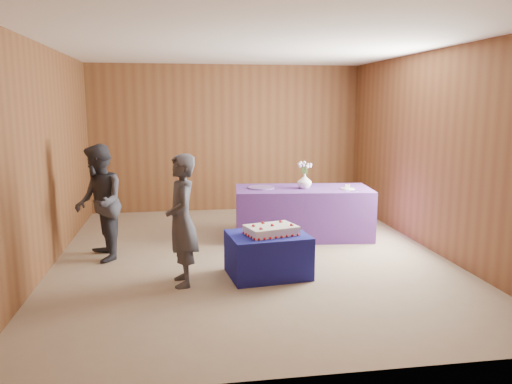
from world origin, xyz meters
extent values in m
plane|color=gray|center=(0.00, 0.00, 0.00)|extent=(6.00, 6.00, 0.00)
cube|color=brown|center=(0.00, 3.00, 1.35)|extent=(5.00, 0.04, 2.70)
cube|color=brown|center=(0.00, -3.00, 1.35)|extent=(5.00, 0.04, 2.70)
cube|color=brown|center=(-2.50, 0.00, 1.35)|extent=(0.04, 6.00, 2.70)
cube|color=brown|center=(2.50, 0.00, 1.35)|extent=(0.04, 6.00, 2.70)
cube|color=white|center=(0.00, 0.00, 2.70)|extent=(5.00, 6.00, 0.04)
cube|color=navy|center=(0.09, -0.78, 0.25)|extent=(0.98, 0.80, 0.50)
cube|color=#5F2E7F|center=(0.92, 0.83, 0.38)|extent=(2.09, 1.11, 0.75)
cube|color=white|center=(0.13, -0.80, 0.55)|extent=(0.65, 0.52, 0.10)
sphere|color=#AC0D14|center=(-0.09, -1.06, 0.52)|extent=(0.03, 0.03, 0.03)
sphere|color=#AC0D14|center=(0.45, -0.90, 0.52)|extent=(0.03, 0.03, 0.03)
sphere|color=#AC0D14|center=(-0.19, -0.70, 0.52)|extent=(0.03, 0.03, 0.03)
sphere|color=#AC0D14|center=(0.35, -0.54, 0.52)|extent=(0.03, 0.03, 0.03)
sphere|color=#AC0D14|center=(-0.01, -0.94, 0.62)|extent=(0.03, 0.03, 0.03)
cone|color=#16601F|center=(0.01, -0.94, 0.61)|extent=(0.02, 0.02, 0.02)
sphere|color=#AC0D14|center=(0.25, -0.68, 0.62)|extent=(0.03, 0.03, 0.03)
cone|color=#16601F|center=(0.27, -0.68, 0.61)|extent=(0.02, 0.02, 0.02)
sphere|color=#AC0D14|center=(0.13, -0.80, 0.62)|extent=(0.03, 0.03, 0.03)
cone|color=#16601F|center=(0.15, -0.80, 0.61)|extent=(0.02, 0.02, 0.02)
imported|color=white|center=(0.93, 0.80, 0.86)|extent=(0.22, 0.22, 0.22)
cylinder|color=#2A6227|center=(0.97, 0.80, 1.04)|extent=(0.01, 0.01, 0.14)
sphere|color=#C2AEE1|center=(1.02, 0.80, 1.11)|extent=(0.05, 0.05, 0.05)
cylinder|color=#2A6227|center=(0.96, 0.83, 1.04)|extent=(0.01, 0.01, 0.14)
sphere|color=white|center=(1.00, 0.86, 1.11)|extent=(0.05, 0.05, 0.05)
cylinder|color=#2A6227|center=(0.94, 0.84, 1.04)|extent=(0.01, 0.01, 0.14)
sphere|color=#C2AEE1|center=(0.95, 0.89, 1.11)|extent=(0.05, 0.05, 0.05)
cylinder|color=#2A6227|center=(0.91, 0.83, 1.04)|extent=(0.01, 0.01, 0.14)
sphere|color=white|center=(0.89, 0.88, 1.11)|extent=(0.05, 0.05, 0.05)
cylinder|color=#2A6227|center=(0.90, 0.82, 1.04)|extent=(0.01, 0.01, 0.14)
sphere|color=#C2AEE1|center=(0.85, 0.83, 1.11)|extent=(0.05, 0.05, 0.05)
cylinder|color=#2A6227|center=(0.90, 0.79, 1.04)|extent=(0.01, 0.01, 0.14)
sphere|color=white|center=(0.85, 0.77, 1.11)|extent=(0.05, 0.05, 0.05)
cylinder|color=#2A6227|center=(0.91, 0.77, 1.04)|extent=(0.01, 0.01, 0.14)
sphere|color=#C2AEE1|center=(0.89, 0.73, 1.11)|extent=(0.05, 0.05, 0.05)
cylinder|color=#2A6227|center=(0.94, 0.77, 1.04)|extent=(0.01, 0.01, 0.14)
sphere|color=white|center=(0.95, 0.72, 1.11)|extent=(0.05, 0.05, 0.05)
cylinder|color=#2A6227|center=(0.96, 0.78, 1.04)|extent=(0.01, 0.01, 0.14)
sphere|color=#C2AEE1|center=(1.00, 0.75, 1.11)|extent=(0.05, 0.05, 0.05)
cylinder|color=#7150A1|center=(0.30, 0.92, 0.76)|extent=(0.50, 0.50, 0.02)
cylinder|color=white|center=(1.54, 0.64, 0.76)|extent=(0.28, 0.28, 0.01)
cube|color=white|center=(1.54, 0.64, 0.79)|extent=(0.08, 0.07, 0.06)
sphere|color=#AC0D14|center=(1.54, 0.62, 0.83)|extent=(0.02, 0.02, 0.02)
cube|color=silver|center=(1.56, 0.44, 0.75)|extent=(0.26, 0.08, 0.00)
imported|color=#3A3B44|center=(-0.89, -0.92, 0.73)|extent=(0.40, 0.57, 1.46)
imported|color=#2F3039|center=(-1.92, 0.15, 0.75)|extent=(0.75, 0.86, 1.50)
camera|label=1|loc=(-0.91, -6.30, 1.99)|focal=35.00mm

